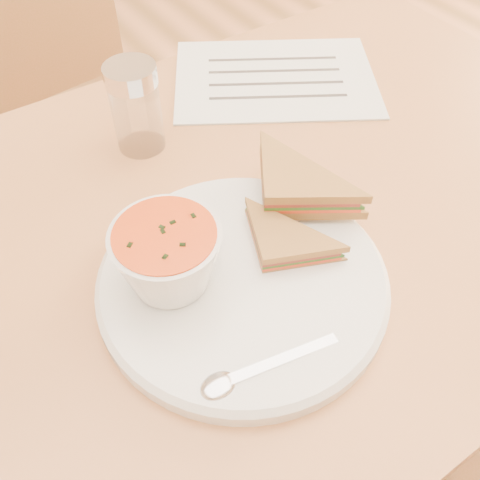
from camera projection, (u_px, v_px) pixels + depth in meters
floor at (261, 425)px, 1.23m from camera, size 5.00×6.00×0.01m
dining_table at (268, 343)px, 0.95m from camera, size 1.00×0.70×0.75m
chair_far at (86, 133)px, 1.17m from camera, size 0.47×0.47×0.96m
plate at (243, 282)px, 0.56m from camera, size 0.38×0.38×0.02m
soup_bowl at (168, 260)px, 0.52m from camera, size 0.11×0.11×0.07m
sandwich_half_a at (263, 269)px, 0.55m from camera, size 0.12×0.12×0.03m
sandwich_half_b at (264, 210)px, 0.58m from camera, size 0.16×0.16×0.04m
spoon at (270, 364)px, 0.49m from camera, size 0.18×0.06×0.01m
paper_menu at (275, 78)px, 0.83m from camera, size 0.38×0.35×0.00m
condiment_shaker at (136, 108)px, 0.68m from camera, size 0.08×0.08×0.12m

